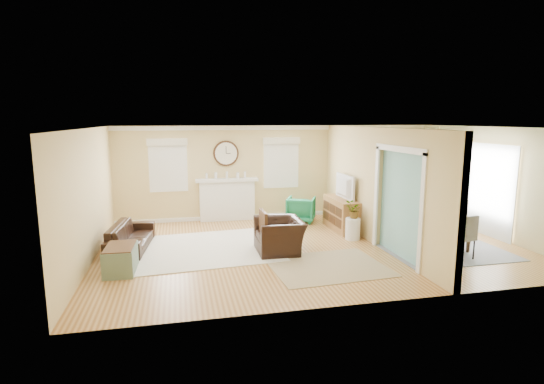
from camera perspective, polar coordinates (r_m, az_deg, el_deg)
The scene contains 29 objects.
floor at distance 9.47m, azimuth 5.16°, elevation -7.29°, with size 9.00×9.00×0.00m, color #915825.
wall_back at distance 12.04m, azimuth 0.94°, elevation 2.74°, with size 9.00×0.02×2.60m, color #D7B775.
wall_front at distance 6.44m, azimuth 13.44°, elevation -3.74°, with size 9.00×0.02×2.60m, color #D7B775.
wall_left at distance 8.92m, azimuth -23.45°, elevation -0.56°, with size 0.02×6.00×2.60m, color #D7B775.
wall_right at distance 11.38m, azimuth 27.43°, elevation 1.23°, with size 0.02×6.00×2.60m, color #D7B775.
ceiling at distance 9.06m, azimuth 5.42°, elevation 8.63°, with size 9.00×6.00×0.02m, color white.
partition at distance 9.98m, azimuth 13.09°, elevation 1.36°, with size 0.17×6.00×2.60m.
fireplace at distance 11.78m, azimuth -6.05°, elevation -0.93°, with size 1.70×0.30×1.17m.
wall_clock at distance 11.70m, azimuth -6.21°, elevation 5.19°, with size 0.70×0.07×0.70m.
window_left at distance 11.63m, azimuth -13.81°, elevation 3.99°, with size 1.05×0.13×1.42m.
window_right at distance 11.97m, azimuth 1.23°, elevation 4.42°, with size 1.05×0.13×1.42m.
french_doors at distance 11.38m, azimuth 27.17°, elevation 0.23°, with size 0.06×1.70×2.20m.
pendant at distance 10.39m, azimuth 21.42°, elevation 5.94°, with size 0.30×0.30×0.55m.
rug_cream at distance 9.38m, azimuth -9.22°, elevation -7.52°, with size 3.07×2.66×0.02m, color beige.
rug_jute at distance 8.27m, azimuth 7.46°, elevation -9.88°, with size 2.13×1.74×0.01m, color tan.
rug_grey at distance 10.31m, azimuth 20.31°, elevation -6.42°, with size 2.51×3.13×0.01m, color slate.
sofa at distance 9.71m, azimuth -18.46°, elevation -5.66°, with size 1.88×0.73×0.55m, color black.
eames_chair at distance 8.98m, azimuth 1.00°, elevation -5.88°, with size 1.08×0.94×0.70m, color black.
green_chair at distance 11.63m, azimuth 3.91°, elevation -2.34°, with size 0.72×0.74×0.68m, color #19634A.
trunk at distance 8.33m, azimuth -19.68°, elevation -8.48°, with size 0.55×0.87×0.50m.
credenza at distance 10.92m, azimuth 9.27°, elevation -2.91°, with size 0.49×1.45×0.80m.
tv at distance 10.78m, azimuth 9.29°, elevation 0.72°, with size 1.05×0.14×0.60m, color black.
garden_stool at distance 10.09m, azimuth 10.80°, elevation -4.89°, with size 0.34×0.34×0.50m, color white.
potted_plant at distance 9.98m, azimuth 10.88°, elevation -2.38°, with size 0.36×0.31×0.40m, color #337F33.
dining_table at distance 10.23m, azimuth 20.42°, elevation -4.73°, with size 1.82×1.02×0.64m, color #3F2815.
dining_chair_n at distance 11.08m, azimuth 17.26°, elevation -2.30°, with size 0.42×0.42×0.92m.
dining_chair_s at distance 9.32m, azimuth 24.22°, elevation -5.03°, with size 0.46×0.46×0.91m.
dining_chair_w at distance 9.97m, azimuth 17.54°, elevation -3.82°, with size 0.45×0.45×0.87m.
dining_chair_e at distance 10.63m, azimuth 23.30°, elevation -2.94°, with size 0.54×0.54×0.99m.
Camera 1 is at (-2.78, -8.62, 2.78)m, focal length 28.00 mm.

